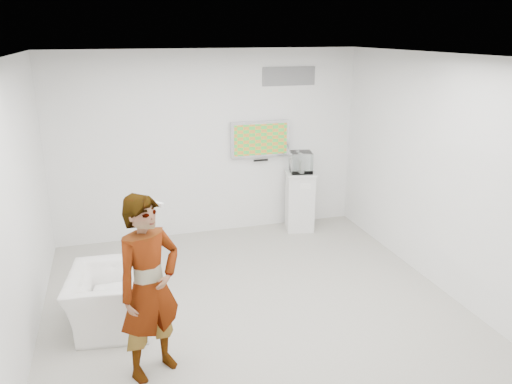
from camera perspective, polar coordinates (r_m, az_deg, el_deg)
The scene contains 10 objects.
room at distance 5.78m, azimuth -0.52°, elevation 0.31°, with size 5.01×5.01×3.00m.
tv at distance 8.28m, azimuth 0.47°, elevation 6.07°, with size 1.00×0.08×0.60m, color #BBBBC0.
logo_decal at distance 8.33m, azimuth 3.79°, elevation 13.06°, with size 0.90×0.02×0.30m, color slate.
person at distance 4.92m, azimuth -12.07°, elevation -10.63°, with size 0.68×0.44×1.86m, color white.
armchair at distance 6.06m, azimuth -16.31°, elevation -11.64°, with size 1.02×0.89×0.66m, color white.
pedestal at distance 8.49m, azimuth 5.03°, elevation -1.02°, with size 0.49×0.49×1.01m, color silver.
floor_uplight at distance 8.80m, azimuth 5.27°, elevation -2.84°, with size 0.18×0.18×0.28m, color silver.
vitrine at distance 8.29m, azimuth 5.15°, elevation 3.41°, with size 0.34×0.34×0.34m, color silver.
console at distance 8.31m, azimuth 5.14°, elevation 2.97°, with size 0.05×0.16×0.21m, color silver.
wii_remote at distance 4.87m, azimuth -11.23°, elevation -1.35°, with size 0.04×0.15×0.04m, color silver.
Camera 1 is at (-1.51, -5.30, 3.25)m, focal length 35.00 mm.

